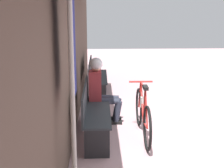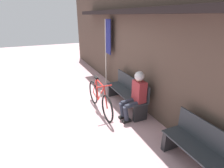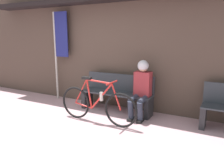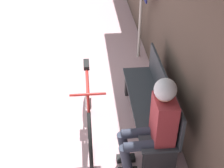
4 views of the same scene
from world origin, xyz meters
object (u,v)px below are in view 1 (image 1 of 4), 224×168
(park_bench_far, at_px, (96,78))
(banner_pole, at_px, (73,65))
(bicycle, at_px, (143,114))
(park_bench_near, at_px, (94,113))
(person_seated, at_px, (100,86))

(park_bench_far, xyz_separation_m, banner_pole, (-4.41, 0.16, 1.11))
(bicycle, distance_m, park_bench_far, 2.79)
(park_bench_near, xyz_separation_m, banner_pole, (-1.77, 0.16, 1.11))
(bicycle, height_order, banner_pole, banner_pole)
(bicycle, xyz_separation_m, banner_pole, (-1.74, 0.96, 1.13))
(park_bench_near, bearing_deg, person_seated, -9.58)
(park_bench_far, relative_size, banner_pole, 0.73)
(bicycle, bearing_deg, banner_pole, 151.12)
(person_seated, xyz_separation_m, banner_pole, (-2.39, 0.27, 0.81))
(bicycle, xyz_separation_m, person_seated, (0.66, 0.69, 0.32))
(bicycle, height_order, person_seated, person_seated)
(park_bench_far, bearing_deg, bicycle, -163.41)
(park_bench_near, bearing_deg, bicycle, -92.74)
(bicycle, relative_size, park_bench_far, 1.03)
(park_bench_near, distance_m, bicycle, 0.80)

